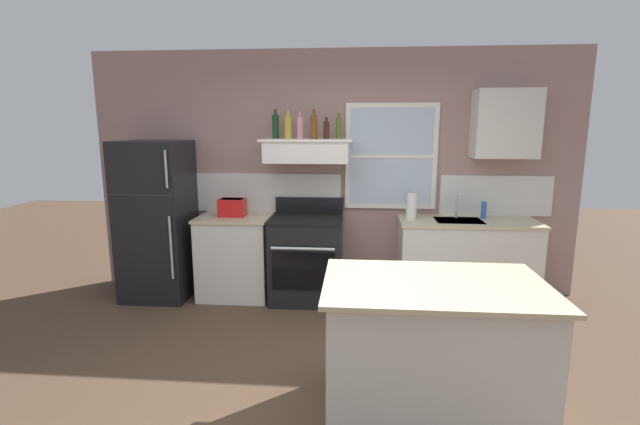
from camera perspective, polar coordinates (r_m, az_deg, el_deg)
name	(u,v)px	position (r m, az deg, el deg)	size (l,w,h in m)	color
ground_plane	(313,399)	(3.39, -0.92, -22.62)	(16.00, 16.00, 0.00)	#4C3828
back_wall	(335,174)	(5.08, 1.89, 4.96)	(5.40, 0.11, 2.70)	gray
refrigerator	(157,220)	(5.24, -19.96, -0.92)	(0.70, 0.72, 1.73)	black
counter_left_of_stove	(236,256)	(5.10, -10.64, -5.46)	(0.79, 0.63, 0.91)	silver
toaster	(232,207)	(5.00, -11.07, 0.68)	(0.30, 0.20, 0.19)	red
stove_range	(307,258)	(4.92, -1.69, -5.80)	(0.76, 0.69, 1.09)	black
range_hood_shelf	(307,150)	(4.81, -1.63, 7.88)	(0.96, 0.52, 0.24)	white
bottle_dark_green_wine	(276,126)	(4.92, -5.67, 10.83)	(0.07, 0.07, 0.31)	#143819
bottle_champagne_gold_foil	(288,127)	(4.84, -4.07, 10.78)	(0.08, 0.08, 0.30)	#B29333
bottle_rose_pink	(300,127)	(4.80, -2.54, 10.73)	(0.07, 0.07, 0.28)	#C67F84
bottle_amber_wine	(314,126)	(4.77, -0.79, 10.87)	(0.07, 0.07, 0.31)	brown
bottle_brown_stout	(326,130)	(4.77, 0.82, 10.45)	(0.06, 0.06, 0.23)	#381E0F
bottle_olive_oil_square	(339,128)	(4.82, 2.40, 10.68)	(0.06, 0.06, 0.27)	#4C601E
counter_right_with_sink	(465,262)	(5.06, 17.97, -5.94)	(1.43, 0.63, 0.91)	silver
sink_faucet	(457,202)	(4.99, 17.03, 1.29)	(0.03, 0.17, 0.28)	silver
paper_towel_roll	(411,207)	(4.82, 11.53, 0.74)	(0.11, 0.11, 0.27)	white
dish_soap_bottle	(484,210)	(5.08, 20.06, 0.28)	(0.06, 0.06, 0.18)	blue
kitchen_island	(432,349)	(3.12, 14.01, -16.45)	(1.40, 0.90, 0.91)	silver
upper_cabinet_right	(506,124)	(5.09, 22.48, 10.35)	(0.64, 0.32, 0.70)	silver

